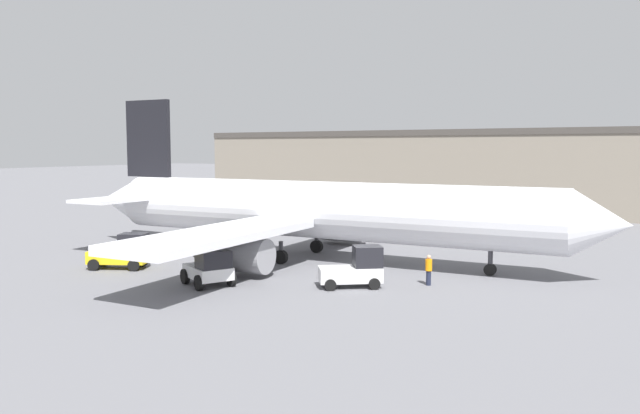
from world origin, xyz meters
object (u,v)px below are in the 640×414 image
object	(u,v)px
pushback_tug	(123,253)
ground_crew_worker	(429,269)
airplane	(308,211)
belt_loader_truck	(209,268)
baggage_tug	(356,269)

from	to	relation	value
pushback_tug	ground_crew_worker	bearing A→B (deg)	-10.52
airplane	belt_loader_truck	xyz separation A→B (m)	(-0.23, -9.79, -2.28)
airplane	baggage_tug	size ratio (longest dim) A/B	10.89
airplane	pushback_tug	bearing A→B (deg)	-135.42
ground_crew_worker	pushback_tug	distance (m)	18.69
baggage_tug	airplane	bearing A→B (deg)	101.07
pushback_tug	belt_loader_truck	bearing A→B (deg)	-33.99
ground_crew_worker	pushback_tug	bearing A→B (deg)	-119.30
airplane	baggage_tug	xyz separation A→B (m)	(6.75, -6.03, -2.28)
baggage_tug	belt_loader_truck	bearing A→B (deg)	171.16
ground_crew_worker	airplane	bearing A→B (deg)	-155.25
belt_loader_truck	pushback_tug	bearing A→B (deg)	-161.34
belt_loader_truck	baggage_tug	bearing A→B (deg)	54.64
airplane	pushback_tug	size ratio (longest dim) A/B	10.03
baggage_tug	pushback_tug	world-z (taller)	baggage_tug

